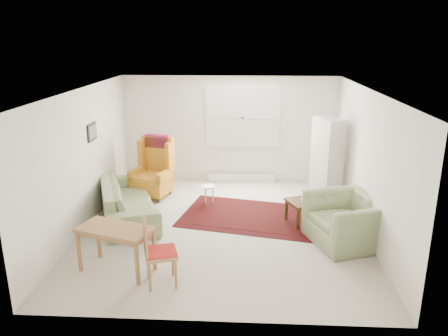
# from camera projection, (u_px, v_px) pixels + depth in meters

# --- Properties ---
(room) EXTENTS (5.04, 5.54, 2.51)m
(room) POSITION_uv_depth(u_px,v_px,m) (225.00, 158.00, 7.84)
(room) COLOR #BEB2A2
(room) RESTS_ON ground
(rug) EXTENTS (2.95, 2.22, 0.03)m
(rug) POSITION_uv_depth(u_px,v_px,m) (252.00, 216.00, 8.48)
(rug) COLOR black
(rug) RESTS_ON ground
(sofa) EXTENTS (1.71, 2.56, 0.96)m
(sofa) POSITION_uv_depth(u_px,v_px,m) (127.00, 193.00, 8.36)
(sofa) COLOR #7A8C5D
(sofa) RESTS_ON ground
(armchair) EXTENTS (1.43, 1.53, 0.96)m
(armchair) POSITION_uv_depth(u_px,v_px,m) (347.00, 216.00, 7.30)
(armchair) COLOR #7A8C5D
(armchair) RESTS_ON ground
(wingback_chair) EXTENTS (0.94, 0.97, 1.31)m
(wingback_chair) POSITION_uv_depth(u_px,v_px,m) (151.00, 168.00, 9.35)
(wingback_chair) COLOR #C67E1E
(wingback_chair) RESTS_ON ground
(coffee_table) EXTENTS (0.71, 0.71, 0.44)m
(coffee_table) POSITION_uv_depth(u_px,v_px,m) (303.00, 212.00, 8.14)
(coffee_table) COLOR #3E2C13
(coffee_table) RESTS_ON ground
(stool) EXTENTS (0.31, 0.31, 0.39)m
(stool) POSITION_uv_depth(u_px,v_px,m) (208.00, 195.00, 9.10)
(stool) COLOR white
(stool) RESTS_ON ground
(cabinet) EXTENTS (0.62, 0.79, 1.76)m
(cabinet) POSITION_uv_depth(u_px,v_px,m) (327.00, 159.00, 9.19)
(cabinet) COLOR silver
(cabinet) RESTS_ON ground
(desk) EXTENTS (1.21, 0.88, 0.69)m
(desk) POSITION_uv_depth(u_px,v_px,m) (117.00, 249.00, 6.45)
(desk) COLOR #A06F40
(desk) RESTS_ON ground
(desk_chair) EXTENTS (0.55, 0.55, 1.00)m
(desk_chair) POSITION_uv_depth(u_px,v_px,m) (161.00, 251.00, 6.06)
(desk_chair) COLOR #A06F40
(desk_chair) RESTS_ON ground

